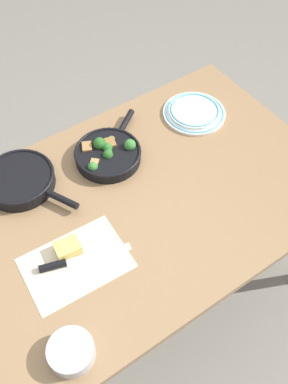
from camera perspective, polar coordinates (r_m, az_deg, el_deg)
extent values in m
plane|color=slate|center=(2.13, 0.00, -12.19)|extent=(14.00, 14.00, 0.00)
cube|color=olive|center=(1.52, 0.00, -0.80)|extent=(1.36, 0.89, 0.03)
cylinder|color=#BCBCC1|center=(2.25, 7.54, 7.49)|extent=(0.05, 0.05, 0.70)
cylinder|color=black|center=(1.60, -4.83, 4.88)|extent=(0.24, 0.24, 0.04)
torus|color=black|center=(1.59, -4.88, 5.37)|extent=(0.25, 0.25, 0.01)
cylinder|color=black|center=(1.71, -2.42, 9.39)|extent=(0.12, 0.09, 0.02)
cylinder|color=#245B1C|center=(1.62, -4.83, 5.34)|extent=(0.01, 0.01, 0.02)
sphere|color=#2D6B28|center=(1.60, -4.89, 5.91)|extent=(0.04, 0.04, 0.04)
cylinder|color=#2C6823|center=(1.56, -6.77, 2.84)|extent=(0.01, 0.01, 0.02)
sphere|color=#387A33|center=(1.54, -6.85, 3.38)|extent=(0.04, 0.04, 0.04)
cylinder|color=#2C6823|center=(1.61, -1.86, 5.62)|extent=(0.02, 0.02, 0.02)
sphere|color=#387A33|center=(1.59, -1.88, 6.29)|extent=(0.04, 0.04, 0.04)
cylinder|color=#357027|center=(1.65, -4.31, 6.56)|extent=(0.01, 0.01, 0.02)
sphere|color=#428438|center=(1.64, -4.35, 6.99)|extent=(0.03, 0.03, 0.03)
cylinder|color=#205218|center=(1.60, -4.74, 4.81)|extent=(0.01, 0.01, 0.02)
sphere|color=#286023|center=(1.59, -4.79, 5.28)|extent=(0.03, 0.03, 0.03)
cylinder|color=#205218|center=(1.59, -4.77, 4.41)|extent=(0.01, 0.01, 0.02)
sphere|color=#286023|center=(1.57, -4.83, 4.97)|extent=(0.04, 0.04, 0.04)
cylinder|color=#205218|center=(1.63, -5.86, 5.74)|extent=(0.02, 0.02, 0.03)
sphere|color=#286023|center=(1.60, -5.94, 6.45)|extent=(0.05, 0.05, 0.05)
cube|color=#9E703D|center=(1.62, -7.56, 5.66)|extent=(0.05, 0.06, 0.04)
cube|color=olive|center=(1.63, -5.12, 6.12)|extent=(0.04, 0.05, 0.04)
cube|color=olive|center=(1.56, -3.51, 3.25)|extent=(0.04, 0.04, 0.03)
cube|color=#AD7F4C|center=(1.57, -6.61, 3.55)|extent=(0.05, 0.05, 0.03)
cube|color=#AD7F4C|center=(1.59, -6.77, 4.54)|extent=(0.03, 0.04, 0.03)
cube|color=olive|center=(1.63, -4.46, 6.25)|extent=(0.05, 0.06, 0.04)
cylinder|color=black|center=(1.58, -16.28, 1.51)|extent=(0.25, 0.25, 0.05)
torus|color=black|center=(1.56, -16.47, 2.04)|extent=(0.26, 0.26, 0.01)
cylinder|color=black|center=(1.48, -10.86, -0.95)|extent=(0.08, 0.12, 0.02)
cylinder|color=#E5CC60|center=(1.58, -16.25, 1.42)|extent=(0.21, 0.21, 0.02)
cube|color=beige|center=(1.38, -9.06, -9.32)|extent=(0.33, 0.24, 0.00)
cube|color=silver|center=(1.38, -6.03, -8.34)|extent=(0.21, 0.09, 0.01)
cylinder|color=black|center=(1.37, -12.08, -9.60)|extent=(0.09, 0.05, 0.02)
cube|color=#E0C15B|center=(1.39, -10.13, -7.39)|extent=(0.09, 0.07, 0.04)
cylinder|color=silver|center=(1.79, 6.70, 10.38)|extent=(0.26, 0.26, 0.01)
torus|color=#4C9EB7|center=(1.79, 6.72, 10.52)|extent=(0.24, 0.24, 0.01)
cylinder|color=silver|center=(1.78, 6.74, 10.67)|extent=(0.21, 0.21, 0.01)
torus|color=#4C9EB7|center=(1.78, 6.75, 10.81)|extent=(0.20, 0.20, 0.01)
cylinder|color=#B7B7BC|center=(1.25, -9.68, -20.27)|extent=(0.13, 0.13, 0.05)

